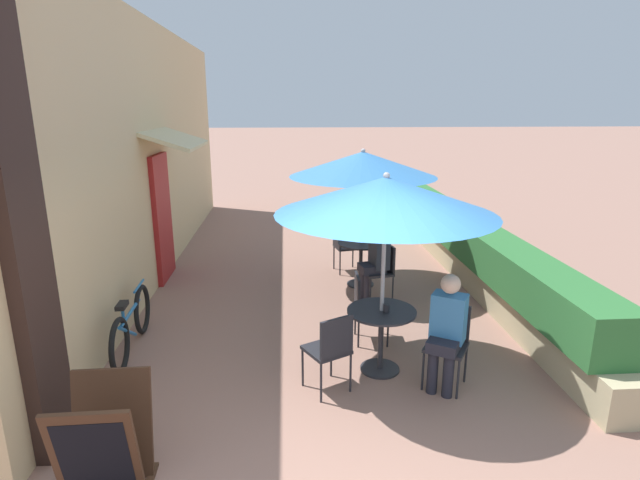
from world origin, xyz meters
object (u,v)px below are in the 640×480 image
cafe_chair_near_right (448,338)px  cafe_chair_mid_left (382,268)px  menu_board (105,441)px  seated_patron_near_right (447,328)px  coffee_cup_near (386,308)px  cafe_chair_near_left (331,347)px  bicycle_leaning (132,325)px  patio_table_mid (361,255)px  patio_table_near (381,327)px  patio_umbrella_near (386,196)px  seated_patron_mid_left (376,258)px  coffee_cup_mid (363,238)px  patio_umbrella_mid (363,164)px  cafe_chair_mid_right (343,244)px  cafe_chair_near_back (366,302)px

cafe_chair_near_right → cafe_chair_mid_left: bearing=-52.3°
cafe_chair_mid_left → menu_board: size_ratio=0.99×
seated_patron_near_right → coffee_cup_near: (-0.55, 0.35, 0.08)m
cafe_chair_near_left → seated_patron_near_right: (1.19, 0.00, 0.17)m
cafe_chair_near_right → bicycle_leaning: (-3.54, 0.96, -0.18)m
coffee_cup_near → patio_table_mid: coffee_cup_near is taller
patio_table_near → patio_umbrella_near: 1.47m
patio_umbrella_near → seated_patron_mid_left: patio_umbrella_near is taller
patio_table_mid → coffee_cup_mid: bearing=66.7°
seated_patron_near_right → menu_board: seated_patron_near_right is taller
seated_patron_near_right → patio_table_mid: bearing=-51.0°
patio_table_mid → seated_patron_mid_left: seated_patron_mid_left is taller
cafe_chair_near_right → seated_patron_mid_left: bearing=-49.6°
patio_table_mid → coffee_cup_near: bearing=-93.0°
patio_table_near → patio_umbrella_mid: 3.10m
cafe_chair_near_left → coffee_cup_near: 0.77m
seated_patron_near_right → cafe_chair_mid_left: (-0.19, 2.44, -0.17)m
patio_umbrella_mid → cafe_chair_near_right: bearing=-81.2°
patio_umbrella_near → cafe_chair_mid_right: bearing=90.6°
cafe_chair_mid_right → bicycle_leaning: bearing=-57.5°
coffee_cup_near → cafe_chair_mid_right: cafe_chair_mid_right is taller
patio_table_near → cafe_chair_near_left: 0.72m
cafe_chair_near_right → cafe_chair_near_back: same height
bicycle_leaning → menu_board: bearing=-80.1°
seated_patron_mid_left → cafe_chair_near_back: bearing=153.3°
coffee_cup_mid → menu_board: (-2.66, -4.49, -0.33)m
cafe_chair_near_right → coffee_cup_mid: 3.20m
patio_table_near → cafe_chair_near_back: size_ratio=0.87×
patio_table_mid → patio_table_near: bearing=-93.9°
seated_patron_near_right → cafe_chair_near_back: bearing=-28.4°
patio_umbrella_near → cafe_chair_mid_right: size_ratio=2.64×
patio_table_mid → patio_umbrella_mid: 1.47m
cafe_chair_near_right → cafe_chair_mid_right: bearing=-48.0°
cafe_chair_near_back → bicycle_leaning: 2.84m
cafe_chair_near_left → cafe_chair_near_right: 1.25m
patio_umbrella_near → menu_board: patio_umbrella_near is taller
patio_umbrella_near → bicycle_leaning: (-2.89, 0.65, -1.65)m
seated_patron_near_right → cafe_chair_mid_left: bearing=-53.9°
cafe_chair_near_back → bicycle_leaning: (-2.83, -0.07, -0.18)m
cafe_chair_mid_right → menu_board: menu_board is taller
patio_table_near → cafe_chair_mid_right: (-0.04, 3.41, -0.00)m
seated_patron_near_right → cafe_chair_mid_left: 2.45m
patio_umbrella_near → patio_umbrella_mid: (0.18, 2.72, 0.00)m
seated_patron_near_right → bicycle_leaning: seated_patron_near_right is taller
bicycle_leaning → menu_board: 2.34m
patio_umbrella_near → seated_patron_mid_left: bearing=81.7°
cafe_chair_mid_left → coffee_cup_mid: bearing=-0.3°
cafe_chair_near_back → patio_umbrella_mid: patio_umbrella_mid is taller
cafe_chair_near_right → bicycle_leaning: bearing=16.3°
cafe_chair_near_right → seated_patron_near_right: size_ratio=0.70×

